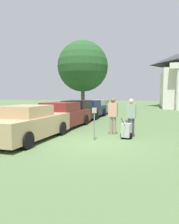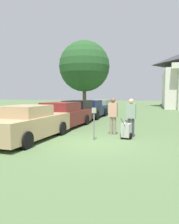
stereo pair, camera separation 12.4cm
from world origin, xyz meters
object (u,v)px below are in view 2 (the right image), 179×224
object	(u,v)px
parked_car_black	(79,112)
parked_car_sage	(101,107)
person_worker	(113,114)
parked_car_navy	(90,110)
person_supervisor	(131,115)
parked_car_maroon	(62,116)
parking_meter	(94,118)
parked_car_tan	(28,124)
equipment_cart	(126,130)

from	to	relation	value
parked_car_black	parked_car_sage	bearing A→B (deg)	91.96
parked_car_sage	person_worker	size ratio (longest dim) A/B	2.75
parked_car_black	person_worker	bearing A→B (deg)	-49.62
parked_car_navy	person_supervisor	distance (m)	8.42
parked_car_maroon	person_supervisor	size ratio (longest dim) A/B	2.90
parking_meter	person_supervisor	distance (m)	1.89
parking_meter	person_worker	bearing A→B (deg)	71.36
person_worker	person_supervisor	xyz separation A→B (m)	(0.90, -0.30, -0.02)
parked_car_sage	parked_car_navy	bearing A→B (deg)	-88.04
parked_car_maroon	parked_car_black	world-z (taller)	parked_car_black
parked_car_maroon	parked_car_tan	bearing A→B (deg)	-88.03
parked_car_maroon	equipment_cart	xyz separation A→B (m)	(4.01, -2.12, -0.31)
equipment_cart	person_supervisor	bearing A→B (deg)	86.57
parking_meter	equipment_cart	bearing A→B (deg)	28.70
parked_car_black	parked_car_maroon	bearing A→B (deg)	-88.04
parked_car_maroon	parked_car_navy	bearing A→B (deg)	91.96
parked_car_sage	person_worker	distance (m)	11.16
parked_car_maroon	parked_car_black	size ratio (longest dim) A/B	1.04
parked_car_black	person_supervisor	bearing A→B (deg)	-44.69
person_worker	parked_car_sage	bearing A→B (deg)	-68.02
parked_car_tan	parked_car_maroon	distance (m)	3.55
parked_car_maroon	parked_car_navy	world-z (taller)	parked_car_maroon
person_worker	parked_car_maroon	bearing A→B (deg)	-16.36
parked_car_sage	equipment_cart	xyz separation A→B (m)	(4.01, -11.52, -0.28)
person_supervisor	parked_car_sage	bearing A→B (deg)	-64.64
parked_car_sage	person_supervisor	bearing A→B (deg)	-67.34
parked_car_black	parking_meter	distance (m)	6.27
person_supervisor	equipment_cart	bearing A→B (deg)	80.33
parking_meter	person_supervisor	xyz separation A→B (m)	(1.42, 1.25, 0.04)
parked_car_maroon	equipment_cart	bearing A→B (deg)	-25.92
parking_meter	person_worker	xyz separation A→B (m)	(0.52, 1.55, 0.06)
parking_meter	person_supervisor	bearing A→B (deg)	41.26
person_supervisor	equipment_cart	world-z (taller)	person_supervisor
parked_car_black	parking_meter	world-z (taller)	parked_car_black
parked_car_black	parking_meter	bearing A→B (deg)	-62.26
equipment_cart	parked_car_tan	bearing A→B (deg)	-149.46
parked_car_tan	parked_car_black	world-z (taller)	parked_car_black
parking_meter	equipment_cart	xyz separation A→B (m)	(1.28, 0.70, -0.58)
parked_car_tan	parking_meter	bearing A→B (deg)	16.91
person_worker	person_supervisor	bearing A→B (deg)	166.63
parked_car_sage	person_supervisor	distance (m)	11.73
parked_car_black	person_supervisor	xyz separation A→B (m)	(4.15, -4.39, 0.30)
person_worker	person_supervisor	distance (m)	0.95
parked_car_maroon	person_supervisor	world-z (taller)	person_supervisor
parked_car_black	person_supervisor	size ratio (longest dim) A/B	2.80
parked_car_sage	equipment_cart	size ratio (longest dim) A/B	4.89
parked_car_tan	parked_car_maroon	bearing A→B (deg)	91.97
parked_car_black	person_supervisor	distance (m)	6.05
parked_car_navy	equipment_cart	size ratio (longest dim) A/B	4.92
parked_car_navy	parking_meter	size ratio (longest dim) A/B	3.57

